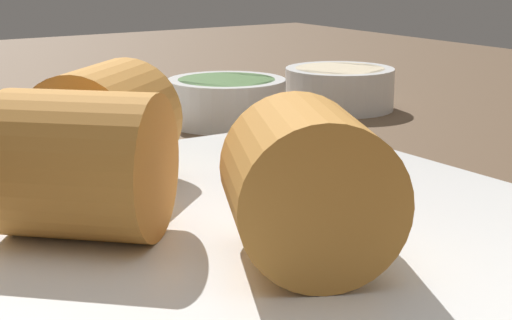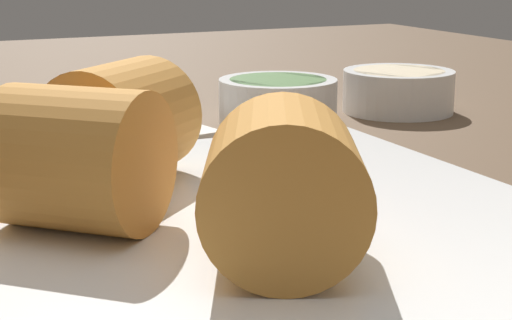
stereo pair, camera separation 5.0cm
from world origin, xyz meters
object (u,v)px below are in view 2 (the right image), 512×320
napkin (88,129)px  dipping_bowl_near (278,99)px  serving_plate (256,228)px  dipping_bowl_far (398,89)px

napkin → dipping_bowl_near: bearing=79.0°
serving_plate → dipping_bowl_near: bearing=151.3°
serving_plate → napkin: size_ratio=1.68×
dipping_bowl_near → napkin: (-2.62, -13.49, -1.49)cm
dipping_bowl_near → serving_plate: bearing=-28.7°
dipping_bowl_near → dipping_bowl_far: same height
dipping_bowl_near → dipping_bowl_far: size_ratio=1.00×
serving_plate → napkin: 25.89cm
dipping_bowl_near → napkin: 13.82cm
dipping_bowl_near → napkin: bearing=-101.0°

